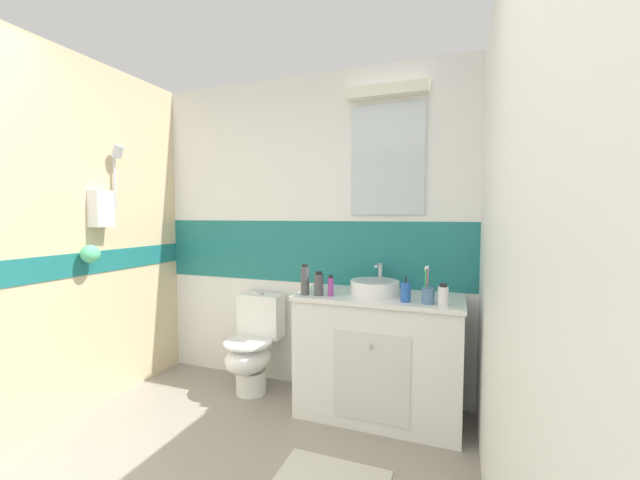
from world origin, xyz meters
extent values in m
cube|color=white|center=(0.00, 2.45, 0.42)|extent=(3.20, 0.10, 0.85)
cube|color=#1E7272|center=(0.00, 2.45, 1.10)|extent=(3.20, 0.10, 0.50)
cube|color=white|center=(0.00, 2.45, 1.93)|extent=(3.20, 0.10, 1.15)
cube|color=silver|center=(0.65, 2.39, 1.80)|extent=(0.54, 0.02, 0.81)
cube|color=white|center=(0.65, 2.35, 2.29)|extent=(0.59, 0.10, 0.08)
cube|color=beige|center=(-1.35, 1.20, 1.25)|extent=(0.10, 3.48, 2.50)
cube|color=#1E7272|center=(-1.30, 1.20, 1.06)|extent=(0.01, 3.48, 0.16)
cube|color=white|center=(-1.25, 1.59, 1.44)|extent=(0.10, 0.14, 0.26)
cylinder|color=silver|center=(-1.27, 1.73, 1.66)|extent=(0.02, 0.02, 0.43)
cylinder|color=silver|center=(-1.23, 1.73, 1.87)|extent=(0.10, 0.07, 0.11)
sphere|color=#59CC8C|center=(-1.22, 1.47, 1.13)|extent=(0.12, 0.12, 0.12)
cube|color=white|center=(1.35, 1.20, 1.25)|extent=(0.10, 3.48, 2.50)
cube|color=white|center=(0.65, 2.14, 0.41)|extent=(1.10, 0.51, 0.82)
cube|color=white|center=(0.65, 2.13, 0.83)|extent=(1.12, 0.53, 0.03)
cube|color=silver|center=(0.65, 1.88, 0.37)|extent=(0.49, 0.01, 0.57)
cylinder|color=silver|center=(0.65, 1.87, 0.57)|extent=(0.02, 0.02, 0.03)
cylinder|color=white|center=(0.62, 2.14, 0.90)|extent=(0.34, 0.34, 0.10)
cylinder|color=#B3B3B8|center=(0.62, 2.14, 0.94)|extent=(0.28, 0.28, 0.01)
cylinder|color=silver|center=(0.62, 2.34, 0.94)|extent=(0.03, 0.03, 0.19)
cylinder|color=silver|center=(0.62, 2.25, 1.04)|extent=(0.02, 0.15, 0.02)
cylinder|color=white|center=(-0.35, 2.12, 0.09)|extent=(0.24, 0.24, 0.18)
ellipsoid|color=white|center=(-0.35, 2.08, 0.29)|extent=(0.34, 0.42, 0.22)
cylinder|color=white|center=(-0.35, 2.08, 0.41)|extent=(0.37, 0.37, 0.02)
cube|color=white|center=(-0.35, 2.29, 0.57)|extent=(0.36, 0.17, 0.35)
cylinder|color=silver|center=(-0.35, 2.29, 0.76)|extent=(0.04, 0.04, 0.02)
cylinder|color=#4C7299|center=(0.99, 1.99, 0.90)|extent=(0.08, 0.08, 0.10)
cylinder|color=#D872BF|center=(0.98, 2.00, 0.97)|extent=(0.02, 0.03, 0.19)
cube|color=white|center=(0.98, 2.00, 1.07)|extent=(0.01, 0.02, 0.03)
cylinder|color=#3FB259|center=(0.97, 1.99, 0.97)|extent=(0.01, 0.04, 0.18)
cube|color=white|center=(0.97, 1.99, 1.07)|extent=(0.01, 0.02, 0.03)
cylinder|color=#3FB259|center=(0.97, 1.98, 0.97)|extent=(0.02, 0.02, 0.19)
cube|color=white|center=(0.97, 1.98, 1.07)|extent=(0.01, 0.02, 0.03)
cylinder|color=#2659B2|center=(0.85, 1.99, 0.91)|extent=(0.06, 0.06, 0.12)
cylinder|color=#262626|center=(0.85, 1.99, 0.99)|extent=(0.01, 0.01, 0.04)
cylinder|color=#262626|center=(0.85, 1.98, 1.01)|extent=(0.01, 0.02, 0.01)
cylinder|color=#993F99|center=(0.35, 1.99, 0.91)|extent=(0.04, 0.04, 0.12)
cylinder|color=black|center=(0.35, 1.99, 0.98)|extent=(0.03, 0.03, 0.02)
cylinder|color=white|center=(1.08, 1.95, 0.91)|extent=(0.06, 0.06, 0.12)
cylinder|color=black|center=(1.08, 1.95, 0.98)|extent=(0.04, 0.04, 0.02)
cylinder|color=#4C4C51|center=(0.27, 1.98, 0.92)|extent=(0.06, 0.06, 0.15)
cylinder|color=black|center=(0.27, 1.98, 1.01)|extent=(0.04, 0.04, 0.02)
cylinder|color=#4C4C51|center=(0.17, 1.97, 0.95)|extent=(0.06, 0.06, 0.19)
cylinder|color=black|center=(0.17, 1.97, 1.05)|extent=(0.04, 0.04, 0.02)
camera|label=1|loc=(1.15, -0.40, 1.40)|focal=21.11mm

